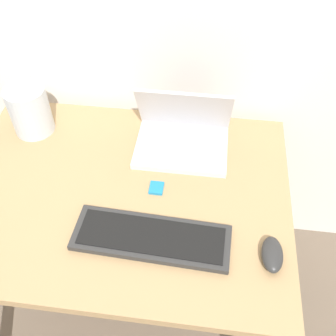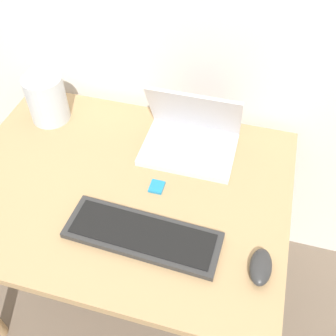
% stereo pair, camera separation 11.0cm
% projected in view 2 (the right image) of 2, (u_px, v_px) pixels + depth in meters
% --- Properties ---
extents(desk, '(1.05, 0.78, 0.71)m').
position_uv_depth(desk, '(124.00, 202.00, 1.31)').
color(desk, tan).
rests_on(desk, ground_plane).
extents(laptop, '(0.31, 0.23, 0.23)m').
position_uv_depth(laptop, '(191.00, 136.00, 1.32)').
color(laptop, silver).
rests_on(laptop, desk).
extents(keyboard, '(0.44, 0.16, 0.02)m').
position_uv_depth(keyboard, '(143.00, 235.00, 1.10)').
color(keyboard, '#2D2D2D').
rests_on(keyboard, desk).
extents(mouse, '(0.06, 0.11, 0.04)m').
position_uv_depth(mouse, '(261.00, 267.00, 1.02)').
color(mouse, '#2D2D2D').
rests_on(mouse, desk).
extents(vase, '(0.14, 0.14, 0.25)m').
position_uv_depth(vase, '(44.00, 91.00, 1.37)').
color(vase, silver).
rests_on(vase, desk).
extents(mp3_player, '(0.04, 0.05, 0.01)m').
position_uv_depth(mp3_player, '(157.00, 187.00, 1.22)').
color(mp3_player, '#1E7FB7').
rests_on(mp3_player, desk).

